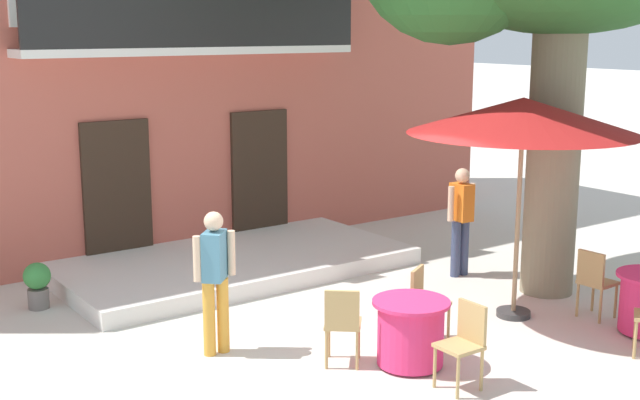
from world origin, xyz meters
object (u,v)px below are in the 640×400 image
at_px(pedestrian_near_entrance, 215,274).
at_px(cafe_table_near_tree, 410,332).
at_px(cafe_chair_middle_1, 595,279).
at_px(ground_planter_left, 37,283).
at_px(cafe_chair_near_tree_1, 342,321).
at_px(cafe_chair_near_tree_0, 425,300).
at_px(cafe_umbrella, 523,117).
at_px(pedestrian_mid_plaza, 461,216).
at_px(cafe_chair_near_tree_2, 464,339).

bearing_deg(pedestrian_near_entrance, cafe_table_near_tree, -45.18).
bearing_deg(cafe_chair_middle_1, ground_planter_left, 141.21).
relative_size(ground_planter_left, pedestrian_near_entrance, 0.38).
height_order(cafe_chair_near_tree_1, cafe_chair_middle_1, same).
relative_size(cafe_chair_near_tree_0, pedestrian_near_entrance, 0.54).
height_order(cafe_table_near_tree, cafe_chair_near_tree_1, cafe_chair_near_tree_1).
relative_size(cafe_umbrella, pedestrian_near_entrance, 1.73).
xyz_separation_m(pedestrian_near_entrance, pedestrian_mid_plaza, (4.49, 0.58, -0.02)).
bearing_deg(pedestrian_near_entrance, cafe_chair_middle_1, -21.71).
bearing_deg(cafe_umbrella, ground_planter_left, 141.46).
bearing_deg(cafe_table_near_tree, cafe_chair_near_tree_1, 144.98).
xyz_separation_m(cafe_umbrella, pedestrian_mid_plaza, (0.73, 1.73, -1.68)).
bearing_deg(cafe_chair_near_tree_0, pedestrian_mid_plaza, 36.77).
distance_m(cafe_chair_middle_1, pedestrian_near_entrance, 4.89).
height_order(pedestrian_near_entrance, pedestrian_mid_plaza, pedestrian_near_entrance).
distance_m(cafe_chair_near_tree_1, pedestrian_near_entrance, 1.55).
xyz_separation_m(cafe_umbrella, ground_planter_left, (-4.94, 3.93, -2.26)).
xyz_separation_m(cafe_chair_near_tree_0, pedestrian_near_entrance, (-2.19, 1.14, 0.42)).
bearing_deg(cafe_chair_middle_1, cafe_table_near_tree, 175.71).
bearing_deg(cafe_chair_middle_1, cafe_umbrella, 139.70).
height_order(cafe_chair_near_tree_0, ground_planter_left, cafe_chair_near_tree_0).
bearing_deg(pedestrian_near_entrance, cafe_chair_near_tree_0, -27.65).
distance_m(cafe_chair_near_tree_2, cafe_umbrella, 3.19).
bearing_deg(cafe_chair_near_tree_1, cafe_chair_near_tree_2, -59.82).
xyz_separation_m(cafe_table_near_tree, cafe_chair_middle_1, (2.95, -0.22, 0.14)).
bearing_deg(cafe_chair_near_tree_2, cafe_chair_near_tree_0, 65.31).
distance_m(ground_planter_left, pedestrian_mid_plaza, 6.11).
relative_size(cafe_chair_middle_1, pedestrian_near_entrance, 0.54).
bearing_deg(cafe_umbrella, cafe_chair_near_tree_0, 179.85).
xyz_separation_m(cafe_chair_near_tree_0, cafe_chair_near_tree_2, (-0.55, -1.19, 0.00)).
relative_size(cafe_chair_near_tree_0, pedestrian_mid_plaza, 0.55).
relative_size(cafe_table_near_tree, cafe_chair_near_tree_0, 0.95).
relative_size(cafe_chair_near_tree_1, cafe_umbrella, 0.31).
height_order(cafe_umbrella, pedestrian_near_entrance, cafe_umbrella).
height_order(cafe_table_near_tree, ground_planter_left, cafe_table_near_tree).
relative_size(cafe_chair_near_tree_0, cafe_chair_middle_1, 1.00).
distance_m(ground_planter_left, pedestrian_near_entrance, 3.08).
bearing_deg(cafe_umbrella, pedestrian_mid_plaza, 66.94).
xyz_separation_m(cafe_table_near_tree, cafe_chair_near_tree_2, (0.07, -0.75, 0.14)).
distance_m(cafe_chair_near_tree_1, ground_planter_left, 4.47).
height_order(cafe_chair_near_tree_0, cafe_chair_middle_1, same).
bearing_deg(cafe_chair_middle_1, pedestrian_near_entrance, 158.29).
bearing_deg(pedestrian_mid_plaza, cafe_chair_near_tree_2, -134.42).
bearing_deg(cafe_chair_near_tree_2, pedestrian_mid_plaza, 45.58).
bearing_deg(cafe_chair_near_tree_2, cafe_umbrella, 29.19).
distance_m(cafe_chair_middle_1, ground_planter_left, 7.32).
distance_m(cafe_chair_middle_1, cafe_umbrella, 2.31).
bearing_deg(cafe_chair_near_tree_1, pedestrian_near_entrance, 129.70).
bearing_deg(cafe_table_near_tree, cafe_chair_middle_1, -4.29).
xyz_separation_m(cafe_chair_middle_1, pedestrian_near_entrance, (-4.52, 1.80, 0.42)).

